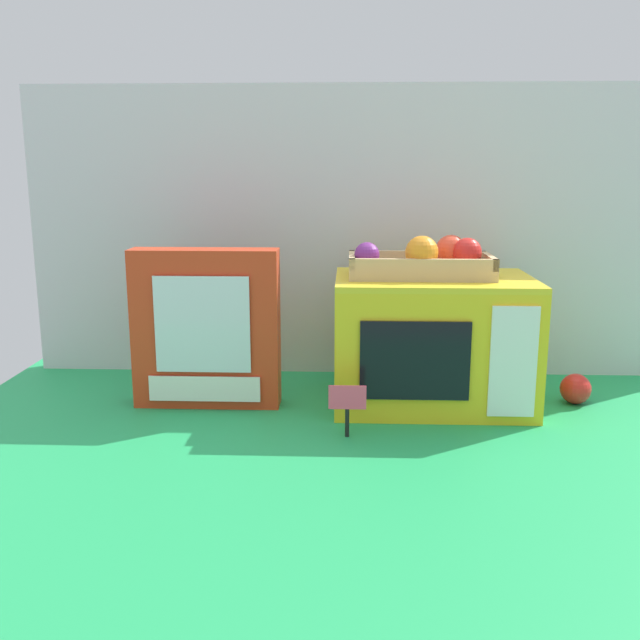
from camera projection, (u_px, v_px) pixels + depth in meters
name	position (u px, v px, depth m)	size (l,w,h in m)	color
ground_plane	(369.00, 406.00, 1.49)	(1.70, 1.70, 0.00)	#219E54
display_back_panel	(368.00, 233.00, 1.68)	(1.61, 0.03, 0.68)	silver
toy_microwave	(432.00, 341.00, 1.49)	(0.41, 0.28, 0.27)	yellow
food_groups_crate	(425.00, 262.00, 1.46)	(0.29, 0.15, 0.09)	tan
cookie_set_box	(206.00, 329.00, 1.47)	(0.30, 0.07, 0.33)	red
price_sign	(347.00, 403.00, 1.31)	(0.07, 0.01, 0.10)	black
loose_toy_apple	(575.00, 389.00, 1.50)	(0.06, 0.06, 0.06)	red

